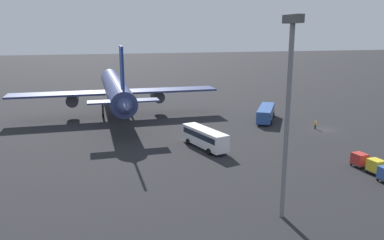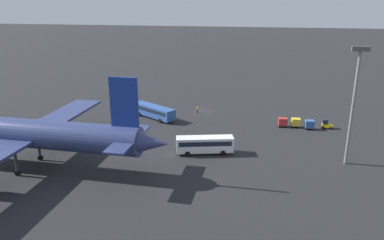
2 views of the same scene
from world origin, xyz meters
The scene contains 8 objects.
ground_plane centered at (0.00, 0.00, 0.00)m, with size 600.00×600.00×0.00m, color #232326.
airplane centered at (25.58, 38.46, 6.25)m, with size 53.73×46.49×16.63m.
shuttle_bus_near centered at (10.71, 7.38, 1.83)m, with size 12.04×9.13×3.02m.
shuttle_bus_far centered at (-4.83, 26.80, 1.95)m, with size 10.96×5.06×3.26m.
worker_person centered at (0.96, 1.38, 0.87)m, with size 0.38×0.38×1.74m.
cargo_cart_yellow centered at (-22.81, 8.21, 1.19)m, with size 2.12×1.83×2.06m.
cargo_cart_red centered at (-19.90, 8.41, 1.19)m, with size 2.12×1.83×2.06m.
light_pole centered at (-29.99, 26.66, 12.34)m, with size 2.80×0.70×20.53m.
Camera 1 is at (-61.90, 46.00, 18.82)m, focal length 35.00 mm.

